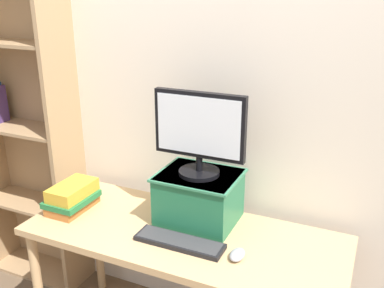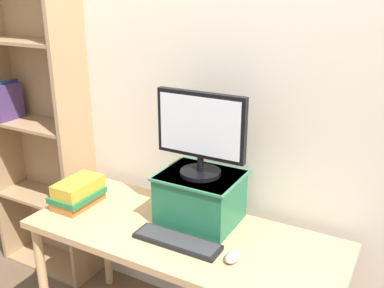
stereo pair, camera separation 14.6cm
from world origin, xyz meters
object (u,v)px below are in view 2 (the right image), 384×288
at_px(keyboard, 177,241).
at_px(computer_mouse, 233,257).
at_px(computer_monitor, 201,132).
at_px(book_stack, 78,193).
at_px(desk, 183,246).
at_px(riser_box, 200,197).
at_px(bookshelf_unit, 38,123).

xyz_separation_m(keyboard, computer_mouse, (0.28, 0.01, 0.01)).
height_order(keyboard, computer_mouse, computer_mouse).
xyz_separation_m(computer_monitor, book_stack, (-0.66, -0.17, -0.41)).
height_order(computer_mouse, book_stack, book_stack).
xyz_separation_m(computer_mouse, book_stack, (-0.95, 0.06, 0.05)).
bearing_deg(keyboard, book_stack, 174.04).
bearing_deg(desk, computer_monitor, 81.55).
distance_m(riser_box, computer_monitor, 0.34).
bearing_deg(bookshelf_unit, computer_monitor, -5.90).
xyz_separation_m(bookshelf_unit, computer_monitor, (1.26, -0.13, 0.18)).
relative_size(desk, computer_mouse, 15.01).
distance_m(bookshelf_unit, book_stack, 0.71).
distance_m(computer_monitor, keyboard, 0.52).
distance_m(desk, bookshelf_unit, 1.32).
bearing_deg(book_stack, desk, 2.60).
bearing_deg(computer_mouse, riser_box, 140.58).
distance_m(bookshelf_unit, riser_box, 1.28).
bearing_deg(desk, keyboard, -74.09).
distance_m(keyboard, book_stack, 0.68).
distance_m(riser_box, keyboard, 0.27).
bearing_deg(book_stack, computer_mouse, -3.82).
xyz_separation_m(bookshelf_unit, computer_mouse, (1.55, -0.36, -0.28)).
bearing_deg(bookshelf_unit, keyboard, -16.32).
bearing_deg(riser_box, computer_monitor, -90.00).
bearing_deg(computer_mouse, bookshelf_unit, 166.74).
relative_size(riser_box, keyboard, 0.94).
relative_size(bookshelf_unit, computer_mouse, 19.97).
distance_m(desk, computer_mouse, 0.34).
relative_size(riser_box, book_stack, 1.46).
xyz_separation_m(desk, book_stack, (-0.64, -0.03, 0.15)).
bearing_deg(computer_mouse, computer_monitor, 140.75).
height_order(computer_monitor, book_stack, computer_monitor).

